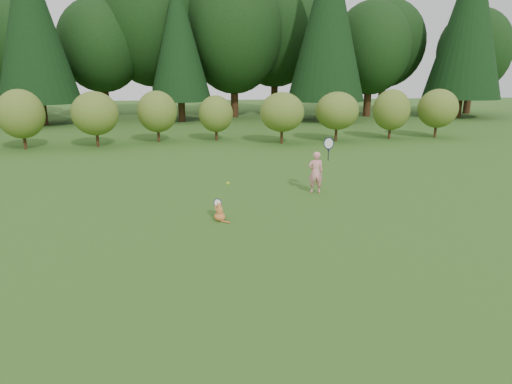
{
  "coord_description": "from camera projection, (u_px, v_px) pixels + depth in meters",
  "views": [
    {
      "loc": [
        -1.09,
        -9.04,
        3.46
      ],
      "look_at": [
        0.2,
        0.8,
        0.7
      ],
      "focal_mm": 30.0,
      "sensor_mm": 36.0,
      "label": 1
    }
  ],
  "objects": [
    {
      "name": "woodland_backdrop",
      "position": [
        212.0,
        13.0,
        29.66
      ],
      "size": [
        48.0,
        10.0,
        15.0
      ],
      "primitive_type": null,
      "color": "black",
      "rests_on": "ground"
    },
    {
      "name": "child",
      "position": [
        316.0,
        171.0,
        12.67
      ],
      "size": [
        0.7,
        0.4,
        1.88
      ],
      "rotation": [
        0.0,
        0.0,
        3.05
      ],
      "color": "pink",
      "rests_on": "ground"
    },
    {
      "name": "cat",
      "position": [
        219.0,
        211.0,
        10.37
      ],
      "size": [
        0.44,
        0.7,
        0.6
      ],
      "rotation": [
        0.0,
        0.0,
        0.37
      ],
      "color": "#C16225",
      "rests_on": "ground"
    },
    {
      "name": "ground",
      "position": [
        252.0,
        231.0,
        9.7
      ],
      "size": [
        100.0,
        100.0,
        0.0
      ],
      "primitive_type": "plane",
      "color": "#345618",
      "rests_on": "ground"
    },
    {
      "name": "shrub_row",
      "position": [
        221.0,
        115.0,
        21.75
      ],
      "size": [
        28.0,
        3.0,
        2.8
      ],
      "primitive_type": null,
      "color": "#546820",
      "rests_on": "ground"
    },
    {
      "name": "tennis_ball",
      "position": [
        228.0,
        183.0,
        9.53
      ],
      "size": [
        0.07,
        0.07,
        0.07
      ],
      "color": "#BAD619",
      "rests_on": "ground"
    }
  ]
}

